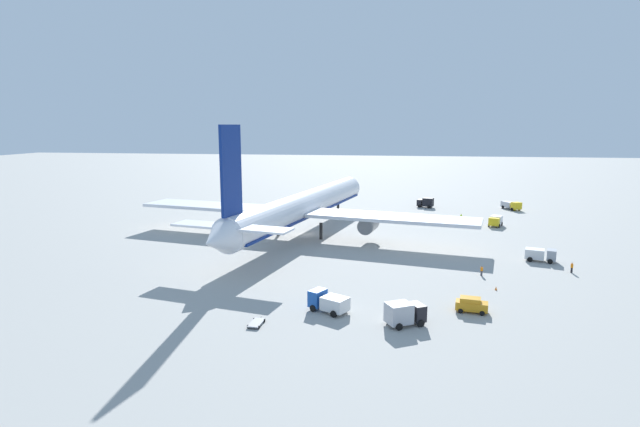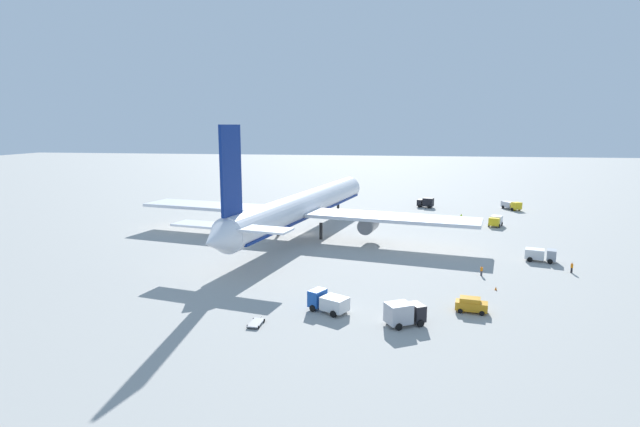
{
  "view_description": "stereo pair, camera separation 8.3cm",
  "coord_description": "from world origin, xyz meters",
  "px_view_note": "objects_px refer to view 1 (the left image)",
  "views": [
    {
      "loc": [
        -108.65,
        -20.37,
        24.26
      ],
      "look_at": [
        3.31,
        -2.88,
        4.26
      ],
      "focal_mm": 28.16,
      "sensor_mm": 36.0,
      "label": 1
    },
    {
      "loc": [
        -108.64,
        -20.45,
        24.26
      ],
      "look_at": [
        3.31,
        -2.88,
        4.26
      ],
      "focal_mm": 28.16,
      "sensor_mm": 36.0,
      "label": 2
    }
  ],
  "objects_px": {
    "traffic_cone_0": "(232,206)",
    "traffic_cone_1": "(496,288)",
    "service_truck_3": "(540,254)",
    "baggage_cart_1": "(302,201)",
    "service_truck_2": "(511,205)",
    "ground_worker_2": "(572,268)",
    "service_van": "(471,305)",
    "service_truck_0": "(328,302)",
    "baggage_cart_0": "(256,323)",
    "service_truck_1": "(496,221)",
    "ground_worker_1": "(482,271)",
    "service_truck_4": "(404,313)",
    "ground_worker_0": "(461,217)",
    "service_truck_5": "(426,202)",
    "airliner": "(302,207)"
  },
  "relations": [
    {
      "from": "traffic_cone_0",
      "to": "traffic_cone_1",
      "type": "bearing_deg",
      "value": -136.71
    },
    {
      "from": "service_truck_3",
      "to": "baggage_cart_1",
      "type": "xyz_separation_m",
      "value": [
        60.0,
        55.28,
        -0.63
      ]
    },
    {
      "from": "service_truck_2",
      "to": "traffic_cone_1",
      "type": "distance_m",
      "value": 78.31
    },
    {
      "from": "ground_worker_2",
      "to": "traffic_cone_0",
      "type": "height_order",
      "value": "ground_worker_2"
    },
    {
      "from": "service_van",
      "to": "service_truck_0",
      "type": "bearing_deg",
      "value": 98.37
    },
    {
      "from": "service_van",
      "to": "baggage_cart_1",
      "type": "relative_size",
      "value": 1.63
    },
    {
      "from": "service_truck_3",
      "to": "baggage_cart_0",
      "type": "bearing_deg",
      "value": 130.48
    },
    {
      "from": "service_truck_2",
      "to": "service_van",
      "type": "xyz_separation_m",
      "value": [
        -86.04,
        22.9,
        -0.28
      ]
    },
    {
      "from": "service_van",
      "to": "baggage_cart_1",
      "type": "xyz_separation_m",
      "value": [
        87.76,
        39.48,
        -0.36
      ]
    },
    {
      "from": "service_van",
      "to": "service_truck_3",
      "type": "bearing_deg",
      "value": -29.66
    },
    {
      "from": "traffic_cone_0",
      "to": "baggage_cart_1",
      "type": "bearing_deg",
      "value": -63.66
    },
    {
      "from": "service_truck_1",
      "to": "traffic_cone_0",
      "type": "relative_size",
      "value": 9.77
    },
    {
      "from": "service_truck_2",
      "to": "service_truck_3",
      "type": "xyz_separation_m",
      "value": [
        -58.28,
        7.09,
        -0.0
      ]
    },
    {
      "from": "traffic_cone_1",
      "to": "service_van",
      "type": "bearing_deg",
      "value": 153.38
    },
    {
      "from": "baggage_cart_0",
      "to": "traffic_cone_1",
      "type": "bearing_deg",
      "value": -59.86
    },
    {
      "from": "service_truck_1",
      "to": "ground_worker_1",
      "type": "bearing_deg",
      "value": 167.04
    },
    {
      "from": "service_truck_0",
      "to": "service_truck_2",
      "type": "distance_m",
      "value": 98.01
    },
    {
      "from": "service_truck_0",
      "to": "service_truck_4",
      "type": "height_order",
      "value": "service_truck_4"
    },
    {
      "from": "service_truck_2",
      "to": "traffic_cone_1",
      "type": "bearing_deg",
      "value": 166.73
    },
    {
      "from": "service_truck_0",
      "to": "service_truck_1",
      "type": "distance_m",
      "value": 70.55
    },
    {
      "from": "service_van",
      "to": "ground_worker_0",
      "type": "distance_m",
      "value": 66.37
    },
    {
      "from": "ground_worker_1",
      "to": "traffic_cone_0",
      "type": "relative_size",
      "value": 2.96
    },
    {
      "from": "service_truck_2",
      "to": "ground_worker_0",
      "type": "height_order",
      "value": "service_truck_2"
    },
    {
      "from": "service_truck_4",
      "to": "service_truck_2",
      "type": "bearing_deg",
      "value": -19.02
    },
    {
      "from": "traffic_cone_0",
      "to": "ground_worker_0",
      "type": "bearing_deg",
      "value": -100.27
    },
    {
      "from": "service_van",
      "to": "baggage_cart_0",
      "type": "bearing_deg",
      "value": 107.76
    },
    {
      "from": "service_truck_1",
      "to": "service_van",
      "type": "bearing_deg",
      "value": 167.03
    },
    {
      "from": "service_truck_3",
      "to": "ground_worker_2",
      "type": "relative_size",
      "value": 3.16
    },
    {
      "from": "service_truck_1",
      "to": "ground_worker_0",
      "type": "distance_m",
      "value": 9.66
    },
    {
      "from": "baggage_cart_1",
      "to": "service_truck_1",
      "type": "bearing_deg",
      "value": -117.6
    },
    {
      "from": "service_truck_2",
      "to": "baggage_cart_0",
      "type": "distance_m",
      "value": 106.86
    },
    {
      "from": "service_truck_1",
      "to": "ground_worker_2",
      "type": "distance_m",
      "value": 39.29
    },
    {
      "from": "service_truck_2",
      "to": "service_truck_4",
      "type": "relative_size",
      "value": 1.3
    },
    {
      "from": "baggage_cart_0",
      "to": "ground_worker_1",
      "type": "xyz_separation_m",
      "value": [
        25.57,
        -30.69,
        0.56
      ]
    },
    {
      "from": "baggage_cart_1",
      "to": "traffic_cone_0",
      "type": "relative_size",
      "value": 4.82
    },
    {
      "from": "traffic_cone_1",
      "to": "ground_worker_1",
      "type": "bearing_deg",
      "value": 7.92
    },
    {
      "from": "ground_worker_2",
      "to": "traffic_cone_0",
      "type": "relative_size",
      "value": 3.24
    },
    {
      "from": "service_truck_3",
      "to": "baggage_cart_1",
      "type": "height_order",
      "value": "service_truck_3"
    },
    {
      "from": "service_truck_2",
      "to": "service_truck_3",
      "type": "height_order",
      "value": "service_truck_2"
    },
    {
      "from": "service_truck_3",
      "to": "service_truck_5",
      "type": "distance_m",
      "value": 60.63
    },
    {
      "from": "airliner",
      "to": "traffic_cone_1",
      "type": "height_order",
      "value": "airliner"
    },
    {
      "from": "ground_worker_0",
      "to": "ground_worker_2",
      "type": "bearing_deg",
      "value": -164.33
    },
    {
      "from": "ground_worker_0",
      "to": "service_truck_4",
      "type": "bearing_deg",
      "value": 168.1
    },
    {
      "from": "airliner",
      "to": "service_truck_5",
      "type": "bearing_deg",
      "value": -33.75
    },
    {
      "from": "service_truck_0",
      "to": "ground_worker_0",
      "type": "distance_m",
      "value": 73.21
    },
    {
      "from": "service_truck_1",
      "to": "airliner",
      "type": "bearing_deg",
      "value": 111.71
    },
    {
      "from": "service_truck_1",
      "to": "service_truck_3",
      "type": "xyz_separation_m",
      "value": [
        -32.15,
        -2.0,
        -0.07
      ]
    },
    {
      "from": "service_van",
      "to": "baggage_cart_1",
      "type": "distance_m",
      "value": 96.23
    },
    {
      "from": "service_truck_0",
      "to": "baggage_cart_1",
      "type": "relative_size",
      "value": 2.18
    },
    {
      "from": "service_truck_3",
      "to": "ground_worker_2",
      "type": "xyz_separation_m",
      "value": [
        -6.79,
        -3.22,
        -0.39
      ]
    }
  ]
}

